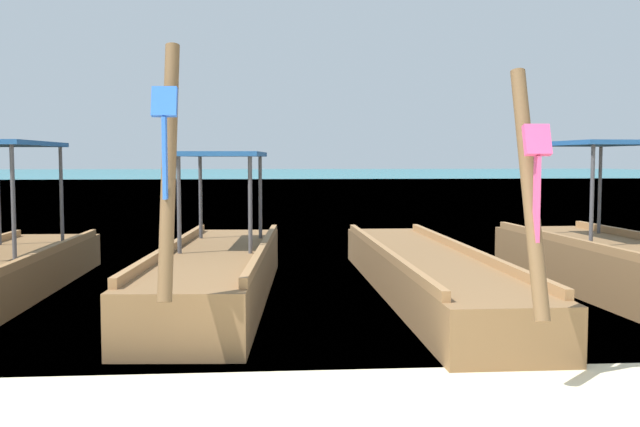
% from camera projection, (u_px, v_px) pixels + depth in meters
% --- Properties ---
extents(sea_water, '(120.00, 120.00, 0.00)m').
position_uv_depth(sea_water, '(267.00, 178.00, 65.76)').
color(sea_water, '#147A89').
rests_on(sea_water, ground).
extents(longtail_boat_blue_ribbon, '(1.63, 6.14, 2.71)m').
position_uv_depth(longtail_boat_blue_ribbon, '(217.00, 271.00, 9.11)').
color(longtail_boat_blue_ribbon, brown).
rests_on(longtail_boat_blue_ribbon, ground).
extents(longtail_boat_pink_ribbon, '(1.16, 7.47, 2.48)m').
position_uv_depth(longtail_boat_pink_ribbon, '(426.00, 273.00, 9.46)').
color(longtail_boat_pink_ribbon, brown).
rests_on(longtail_boat_pink_ribbon, ground).
extents(longtail_boat_violet_ribbon, '(1.60, 5.87, 2.47)m').
position_uv_depth(longtail_boat_violet_ribbon, '(620.00, 265.00, 9.49)').
color(longtail_boat_violet_ribbon, brown).
rests_on(longtail_boat_violet_ribbon, ground).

